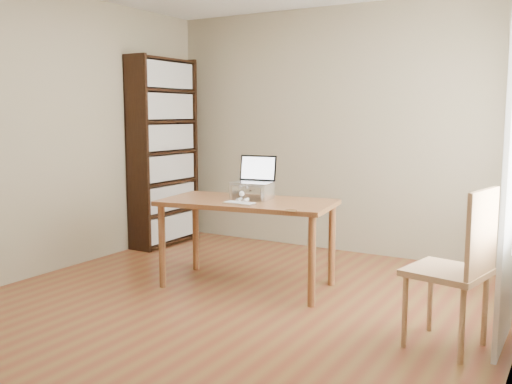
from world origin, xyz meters
name	(u,v)px	position (x,y,z in m)	size (l,w,h in m)	color
room	(227,138)	(0.03, 0.01, 1.30)	(4.04, 4.54, 2.64)	brown
bookshelf	(164,152)	(-1.83, 1.55, 1.05)	(0.30, 0.90, 2.10)	black
desk	(247,211)	(-0.17, 0.62, 0.66)	(1.54, 0.92, 0.75)	brown
laptop_stand	(252,190)	(-0.17, 0.70, 0.83)	(0.32, 0.25, 0.13)	silver
laptop	(256,176)	(-0.17, 0.76, 0.94)	(0.36, 0.32, 0.24)	silver
keyboard	(240,203)	(-0.11, 0.40, 0.76)	(0.26, 0.12, 0.02)	silver
coaster	(291,211)	(0.40, 0.32, 0.75)	(0.09, 0.09, 0.01)	brown
cat	(251,191)	(-0.19, 0.73, 0.81)	(0.24, 0.48, 0.15)	#403A32
chair	(461,262)	(1.67, 0.15, 0.56)	(0.54, 0.54, 1.03)	tan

